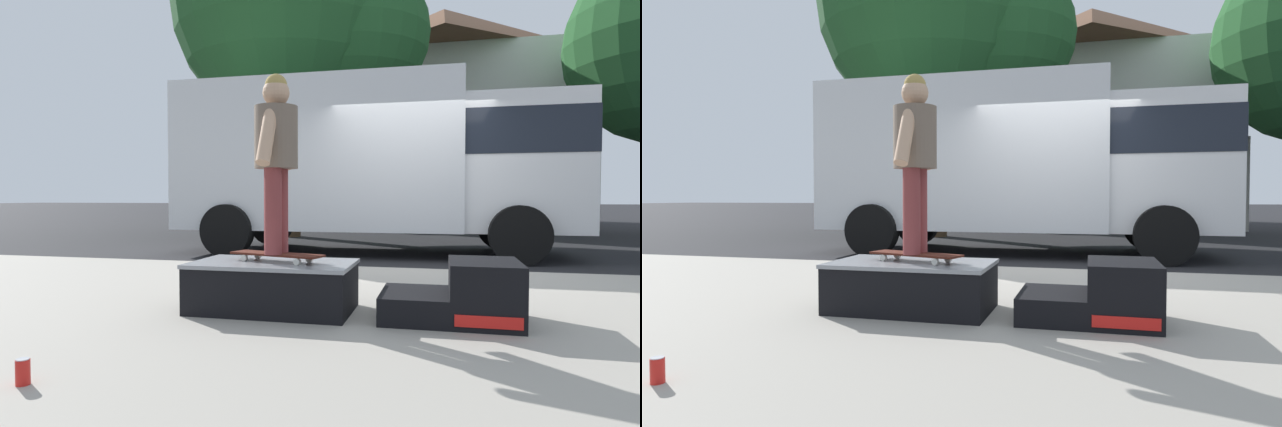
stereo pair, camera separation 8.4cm
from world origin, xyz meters
TOP-DOWN VIEW (x-y plane):
  - ground_plane at (0.00, 0.00)m, footprint 140.00×140.00m
  - sidewalk_slab at (0.00, -3.00)m, footprint 50.00×5.00m
  - skate_box at (-0.84, -3.17)m, footprint 1.27×0.74m
  - kicker_ramp at (0.60, -3.17)m, footprint 0.98×0.69m
  - skateboard at (-0.81, -3.17)m, footprint 0.80×0.41m
  - skater_kid at (-0.81, -3.17)m, footprint 0.34×0.72m
  - soda_can at (-1.50, -4.96)m, footprint 0.07×0.07m
  - box_truck at (-0.72, 2.20)m, footprint 6.91×2.63m
  - street_tree_neighbour at (-2.98, 5.51)m, footprint 6.47×5.88m
  - house_behind at (0.55, 13.56)m, footprint 9.54×8.23m

SIDE VIEW (x-z plane):
  - ground_plane at x=0.00m, z-range 0.00..0.00m
  - sidewalk_slab at x=0.00m, z-range 0.00..0.12m
  - soda_can at x=-1.50m, z-range 0.12..0.25m
  - kicker_ramp at x=0.60m, z-range 0.08..0.52m
  - skate_box at x=-0.84m, z-range 0.13..0.52m
  - skateboard at x=-0.81m, z-range 0.53..0.60m
  - skater_kid at x=-0.81m, z-range 0.70..2.11m
  - box_truck at x=-0.72m, z-range 0.18..3.23m
  - house_behind at x=0.55m, z-range 0.04..8.44m
  - street_tree_neighbour at x=-2.98m, z-range 1.24..9.95m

